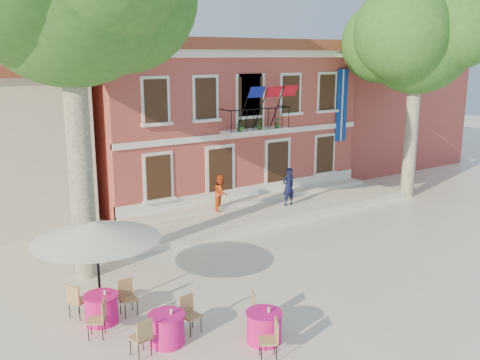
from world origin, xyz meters
name	(u,v)px	position (x,y,z in m)	size (l,w,h in m)	color
ground	(300,251)	(0.00, 0.00, 0.00)	(90.00, 90.00, 0.00)	beige
main_building	(205,115)	(2.00, 9.99, 3.78)	(13.50, 9.59, 7.50)	#A93D3F
neighbor_east	(357,111)	(14.00, 11.00, 3.22)	(9.40, 9.40, 6.40)	#A93D3F
terrace	(270,209)	(2.00, 4.40, 0.15)	(14.00, 3.40, 0.30)	silver
plane_tree_east	(418,39)	(9.29, 2.91, 7.49)	(5.17, 5.17, 10.15)	#A59E84
patio_umbrella	(96,231)	(-7.45, -0.44, 2.26)	(3.39, 3.39, 2.52)	black
pedestrian_navy	(288,187)	(2.74, 4.09, 1.14)	(0.61, 0.40, 1.69)	black
pedestrian_orange	(221,193)	(-0.15, 5.04, 1.08)	(0.75, 0.59, 1.55)	#CF4218
cafe_table_0	(167,328)	(-6.72, -3.00, 0.42)	(1.96, 0.90, 0.95)	#E31595
cafe_table_1	(264,326)	(-4.74, -4.22, 0.42)	(1.31, 1.88, 0.95)	#E31595
cafe_table_2	(101,307)	(-7.66, -1.10, 0.43)	(1.64, 1.87, 0.95)	#E31595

